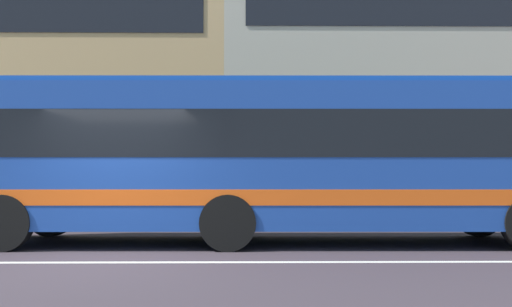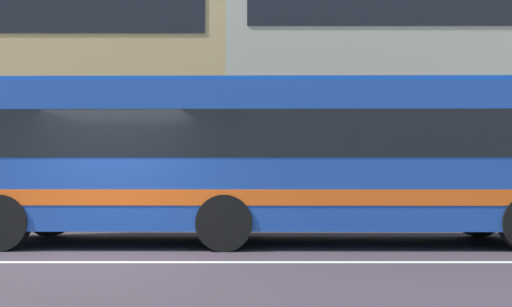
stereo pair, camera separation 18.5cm
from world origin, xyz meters
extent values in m
plane|color=#3A3038|center=(0.00, 0.00, 0.00)|extent=(160.00, 160.00, 0.00)
cube|color=silver|center=(0.00, 0.00, 0.00)|extent=(60.00, 0.16, 0.01)
cube|color=#244B26|center=(-1.88, 6.21, 0.41)|extent=(23.52, 1.10, 0.81)
cube|color=tan|center=(-7.73, 15.80, 6.65)|extent=(18.42, 8.98, 13.30)
cube|color=#B7B09E|center=(11.07, 15.80, 6.93)|extent=(19.18, 8.98, 13.86)
cube|color=#1C439D|center=(2.71, 2.44, 1.68)|extent=(11.32, 2.65, 2.67)
cube|color=black|center=(2.71, 2.44, 2.08)|extent=(10.65, 2.67, 0.85)
cube|color=#EE5716|center=(2.71, 2.44, 0.95)|extent=(11.10, 2.68, 0.28)
cube|color=#15489D|center=(2.71, 2.44, 3.08)|extent=(10.87, 2.24, 0.12)
cylinder|color=black|center=(7.37, 3.56, 0.50)|extent=(1.00, 0.29, 1.00)
cylinder|color=black|center=(2.03, 3.62, 0.50)|extent=(1.00, 0.29, 1.00)
cylinder|color=black|center=(2.00, 1.27, 0.50)|extent=(1.00, 0.29, 1.00)
cylinder|color=black|center=(-1.93, 3.65, 0.50)|extent=(1.00, 0.29, 1.00)
cylinder|color=black|center=(-1.95, 1.31, 0.50)|extent=(1.00, 0.29, 1.00)
camera|label=1|loc=(2.38, -8.83, 1.36)|focal=39.99mm
camera|label=2|loc=(2.57, -8.83, 1.36)|focal=39.99mm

